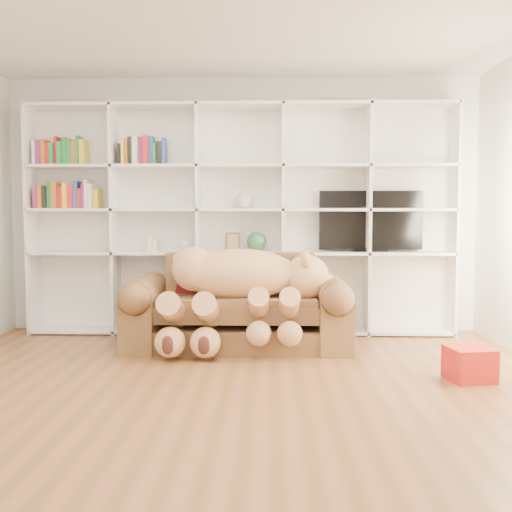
{
  "coord_description": "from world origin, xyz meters",
  "views": [
    {
      "loc": [
        0.32,
        -3.64,
        1.23
      ],
      "look_at": [
        0.18,
        1.63,
        0.86
      ],
      "focal_mm": 40.0,
      "sensor_mm": 36.0,
      "label": 1
    }
  ],
  "objects_px": {
    "teddy_bear": "(240,284)",
    "tv": "(370,222)",
    "sofa": "(239,312)",
    "gift_box": "(469,364)"
  },
  "relations": [
    {
      "from": "gift_box",
      "to": "tv",
      "type": "height_order",
      "value": "tv"
    },
    {
      "from": "sofa",
      "to": "gift_box",
      "type": "relative_size",
      "value": 6.63
    },
    {
      "from": "tv",
      "to": "teddy_bear",
      "type": "bearing_deg",
      "value": -147.95
    },
    {
      "from": "gift_box",
      "to": "tv",
      "type": "distance_m",
      "value": 2.08
    },
    {
      "from": "sofa",
      "to": "teddy_bear",
      "type": "distance_m",
      "value": 0.33
    },
    {
      "from": "sofa",
      "to": "teddy_bear",
      "type": "relative_size",
      "value": 1.3
    },
    {
      "from": "sofa",
      "to": "gift_box",
      "type": "height_order",
      "value": "sofa"
    },
    {
      "from": "teddy_bear",
      "to": "gift_box",
      "type": "bearing_deg",
      "value": -34.87
    },
    {
      "from": "teddy_bear",
      "to": "gift_box",
      "type": "xyz_separation_m",
      "value": [
        1.78,
        -0.91,
        -0.49
      ]
    },
    {
      "from": "teddy_bear",
      "to": "tv",
      "type": "distance_m",
      "value": 1.66
    }
  ]
}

